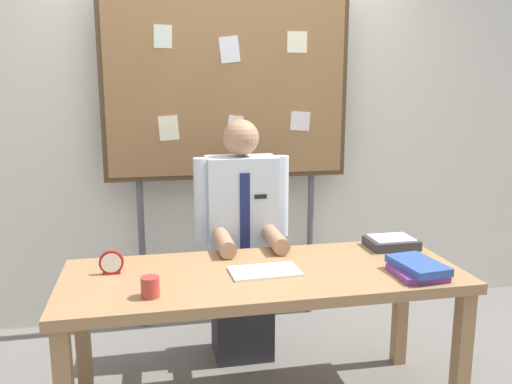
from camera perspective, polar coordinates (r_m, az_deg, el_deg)
back_wall at (r=3.64m, az=-3.51°, el=7.32°), size 6.40×0.08×2.70m
desk at (r=2.57m, az=0.83°, el=-10.38°), size 1.89×0.73×0.74m
person at (r=3.11m, az=-1.54°, el=-6.29°), size 0.55×0.56×1.43m
bulletin_board at (r=3.43m, az=-3.06°, el=11.13°), size 1.59×0.09×2.22m
book_stack at (r=2.58m, az=17.12°, el=-7.94°), size 0.22×0.30×0.07m
open_notebook at (r=2.52m, az=0.97°, el=-8.60°), size 0.33×0.20×0.01m
desk_clock at (r=2.58m, az=-15.41°, el=-7.47°), size 0.11×0.04×0.11m
coffee_mug at (r=2.27m, az=-11.40°, el=-10.06°), size 0.08×0.08×0.09m
paper_tray at (r=2.98m, az=14.45°, el=-5.32°), size 0.26×0.20×0.06m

